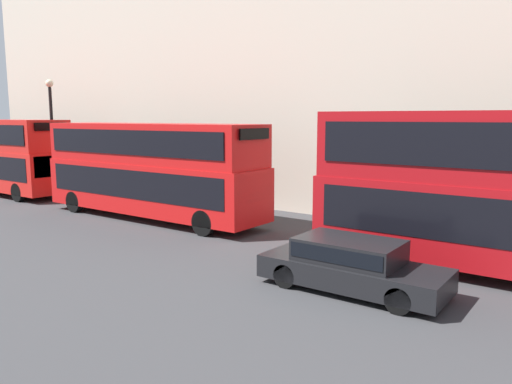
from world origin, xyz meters
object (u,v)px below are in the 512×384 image
Objects in this scene: bus_second_in_queue at (151,166)px; pedestrian at (220,199)px; bus_leading at (499,187)px; car_hatchback at (351,263)px; bus_third_in_queue at (2,153)px.

bus_second_in_queue is 6.46× the size of pedestrian.
bus_leading reaches higher than car_hatchback.
bus_leading is 12.04m from pedestrian.
bus_leading is at bearing -39.25° from car_hatchback.
bus_second_in_queue reaches higher than car_hatchback.
bus_third_in_queue is 24.11m from car_hatchback.
bus_leading is at bearing -90.00° from bus_second_in_queue.
car_hatchback is at bearing -121.16° from pedestrian.
bus_third_in_queue reaches higher than car_hatchback.
bus_leading is 0.90× the size of bus_second_in_queue.
bus_third_in_queue is (0.00, 12.62, 0.06)m from bus_second_in_queue.
bus_leading is 13.97m from bus_second_in_queue.
bus_third_in_queue is 2.15× the size of car_hatchback.
bus_leading is 5.84× the size of pedestrian.
bus_second_in_queue is at bearing 90.00° from bus_leading.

